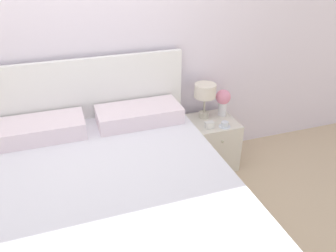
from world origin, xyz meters
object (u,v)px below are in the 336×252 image
Objects in this scene: flower_vase at (223,100)px; teacup at (225,125)px; table_lamp at (205,93)px; alarm_clock at (209,125)px; bed at (110,212)px; nightstand at (211,143)px.

teacup is at bearing -111.31° from flower_vase.
table_lamp reaches higher than teacup.
alarm_clock reaches higher than teacup.
table_lamp is 4.22× the size of alarm_clock.
teacup is (1.22, 0.60, 0.19)m from bed.
nightstand is at bearing 51.40° from alarm_clock.
alarm_clock is at bearing -139.28° from flower_vase.
table_lamp is at bearing 119.41° from nightstand.
nightstand is at bearing -149.48° from flower_vase.
flower_vase is (0.14, 0.08, 0.42)m from nightstand.
nightstand is at bearing -60.59° from table_lamp.
bed is 1.46m from table_lamp.
table_lamp is 3.17× the size of teacup.
alarm_clock is (1.07, 0.63, 0.20)m from bed.
nightstand is 6.05× the size of alarm_clock.
bed is 19.01× the size of teacup.
flower_vase is at bearing 40.72° from alarm_clock.
nightstand is 1.85× the size of flower_vase.
flower_vase is 2.46× the size of teacup.
bed reaches higher than table_lamp.
table_lamp is at bearing 79.01° from alarm_clock.
table_lamp is 0.36m from teacup.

